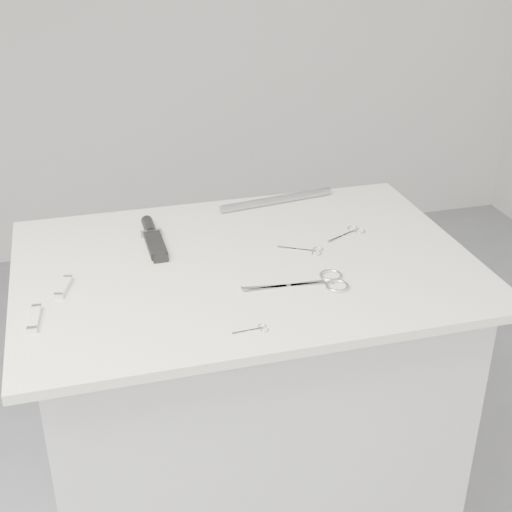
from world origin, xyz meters
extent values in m
cube|color=#B7B7B4|center=(0.00, 0.00, 0.45)|extent=(0.90, 0.60, 0.90)
cube|color=beige|center=(0.00, 0.00, 0.91)|extent=(1.00, 0.70, 0.02)
cube|color=silver|center=(0.06, -0.13, 0.92)|extent=(0.19, 0.04, 0.00)
cylinder|color=silver|center=(0.06, -0.13, 0.92)|extent=(0.01, 0.01, 0.01)
torus|color=silver|center=(0.16, -0.12, 0.92)|extent=(0.05, 0.05, 0.01)
torus|color=silver|center=(0.15, -0.16, 0.92)|extent=(0.05, 0.05, 0.01)
cube|color=silver|center=(0.25, 0.06, 0.92)|extent=(0.10, 0.06, 0.00)
cylinder|color=silver|center=(0.25, 0.06, 0.92)|extent=(0.01, 0.01, 0.00)
torus|color=silver|center=(0.29, 0.10, 0.92)|extent=(0.03, 0.03, 0.00)
torus|color=silver|center=(0.30, 0.07, 0.92)|extent=(0.03, 0.03, 0.00)
cube|color=silver|center=(0.13, 0.02, 0.92)|extent=(0.08, 0.06, 0.00)
cylinder|color=silver|center=(0.13, 0.02, 0.92)|extent=(0.01, 0.01, 0.00)
torus|color=silver|center=(0.17, 0.01, 0.92)|extent=(0.02, 0.02, 0.00)
torus|color=silver|center=(0.16, -0.01, 0.92)|extent=(0.02, 0.02, 0.00)
cube|color=silver|center=(-0.07, -0.27, 0.92)|extent=(0.06, 0.01, 0.00)
cylinder|color=silver|center=(-0.07, -0.27, 0.92)|extent=(0.00, 0.00, 0.00)
torus|color=silver|center=(-0.04, -0.26, 0.92)|extent=(0.02, 0.02, 0.00)
torus|color=silver|center=(-0.04, -0.28, 0.92)|extent=(0.02, 0.02, 0.00)
cube|color=black|center=(-0.18, 0.12, 0.93)|extent=(0.04, 0.13, 0.01)
cube|color=#94979C|center=(-0.18, 0.18, 0.93)|extent=(0.05, 0.01, 0.02)
cylinder|color=black|center=(-0.18, 0.22, 0.93)|extent=(0.03, 0.08, 0.03)
cube|color=beige|center=(-0.39, -0.02, 0.92)|extent=(0.04, 0.08, 0.01)
cube|color=silver|center=(-0.38, 0.01, 0.93)|extent=(0.02, 0.01, 0.01)
cube|color=silver|center=(-0.40, -0.05, 0.93)|extent=(0.02, 0.01, 0.01)
cube|color=beige|center=(-0.45, -0.13, 0.93)|extent=(0.03, 0.09, 0.01)
cube|color=silver|center=(-0.44, -0.09, 0.93)|extent=(0.02, 0.01, 0.01)
cube|color=silver|center=(-0.45, -0.17, 0.93)|extent=(0.02, 0.01, 0.01)
cylinder|color=#94979C|center=(0.16, 0.29, 0.93)|extent=(0.31, 0.07, 0.02)
camera|label=1|loc=(-0.34, -1.34, 1.65)|focal=50.00mm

